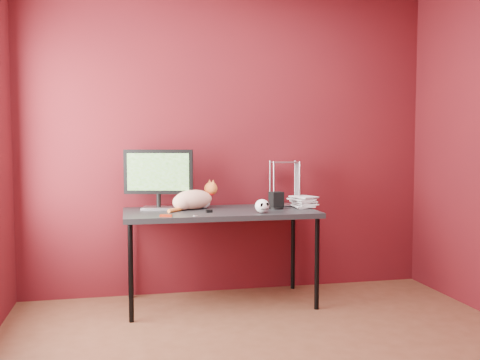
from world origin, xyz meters
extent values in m
cube|color=#4B0E14|center=(0.00, 1.75, 1.30)|extent=(3.50, 0.02, 2.60)
cube|color=black|center=(-0.15, 1.37, 0.73)|extent=(1.50, 0.70, 0.04)
cylinder|color=black|center=(-0.85, 1.07, 0.35)|extent=(0.04, 0.04, 0.71)
cylinder|color=black|center=(0.55, 1.07, 0.35)|extent=(0.04, 0.04, 0.71)
cylinder|color=black|center=(-0.85, 1.67, 0.35)|extent=(0.04, 0.04, 0.71)
cylinder|color=black|center=(0.55, 1.67, 0.35)|extent=(0.04, 0.04, 0.71)
cube|color=#BCBDC2|center=(-0.62, 1.54, 0.76)|extent=(0.29, 0.23, 0.02)
cylinder|color=black|center=(-0.62, 1.54, 0.82)|extent=(0.04, 0.04, 0.11)
cube|color=black|center=(-0.62, 1.54, 1.05)|extent=(0.54, 0.17, 0.35)
cube|color=#1B4813|center=(-0.62, 1.54, 1.05)|extent=(0.48, 0.12, 0.30)
ellipsoid|color=#D25A2C|center=(-0.35, 1.47, 0.83)|extent=(0.38, 0.30, 0.16)
ellipsoid|color=#D25A2C|center=(-0.44, 1.44, 0.81)|extent=(0.20, 0.20, 0.13)
sphere|color=white|center=(-0.26, 1.51, 0.80)|extent=(0.11, 0.11, 0.11)
sphere|color=orange|center=(-0.20, 1.54, 0.91)|extent=(0.11, 0.11, 0.11)
cone|color=orange|center=(-0.18, 1.52, 0.96)|extent=(0.04, 0.04, 0.04)
cone|color=orange|center=(-0.20, 1.57, 0.96)|extent=(0.04, 0.04, 0.04)
cylinder|color=#B10C0B|center=(-0.21, 1.54, 0.86)|extent=(0.08, 0.08, 0.01)
cylinder|color=orange|center=(-0.50, 1.35, 0.76)|extent=(0.14, 0.15, 0.03)
ellipsoid|color=white|center=(0.13, 1.14, 0.80)|extent=(0.11, 0.11, 0.10)
ellipsoid|color=black|center=(0.11, 1.09, 0.82)|extent=(0.03, 0.01, 0.03)
ellipsoid|color=black|center=(0.15, 1.09, 0.82)|extent=(0.03, 0.01, 0.03)
cube|color=black|center=(0.13, 1.09, 0.79)|extent=(0.06, 0.01, 0.01)
cylinder|color=black|center=(0.31, 1.36, 0.76)|extent=(0.12, 0.12, 0.02)
cube|color=black|center=(0.31, 1.36, 0.83)|extent=(0.12, 0.11, 0.12)
imported|color=beige|center=(0.48, 1.41, 0.85)|extent=(0.16, 0.21, 0.21)
imported|color=beige|center=(0.48, 1.41, 1.06)|extent=(0.17, 0.22, 0.21)
imported|color=beige|center=(0.48, 1.41, 1.27)|extent=(0.19, 0.23, 0.21)
imported|color=beige|center=(0.48, 1.41, 1.48)|extent=(0.21, 0.25, 0.21)
imported|color=beige|center=(0.48, 1.41, 1.69)|extent=(0.22, 0.25, 0.21)
cylinder|color=#BCBDC2|center=(0.33, 1.48, 0.94)|extent=(0.01, 0.01, 0.38)
cylinder|color=#BCBDC2|center=(0.55, 1.48, 0.94)|extent=(0.01, 0.01, 0.38)
cylinder|color=#BCBDC2|center=(0.33, 1.65, 0.94)|extent=(0.01, 0.01, 0.38)
cylinder|color=#BCBDC2|center=(0.55, 1.65, 0.94)|extent=(0.01, 0.01, 0.38)
cube|color=#BCBDC2|center=(0.44, 1.56, 0.76)|extent=(0.23, 0.20, 0.01)
cube|color=#BCBDC2|center=(0.44, 1.56, 1.12)|extent=(0.23, 0.20, 0.01)
cube|color=#9E230C|center=(-0.60, 1.08, 0.76)|extent=(0.09, 0.05, 0.02)
cube|color=black|center=(-0.26, 1.25, 0.76)|extent=(0.05, 0.04, 0.02)
cylinder|color=#BCBDC2|center=(-0.38, 1.08, 0.75)|extent=(0.04, 0.04, 0.00)
camera|label=1|loc=(-0.88, -2.76, 1.28)|focal=40.00mm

